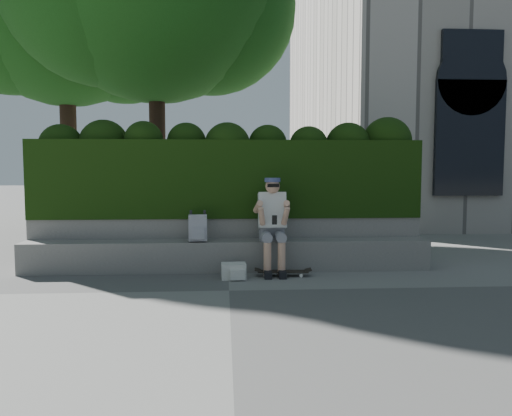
{
  "coord_description": "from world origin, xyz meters",
  "views": [
    {
      "loc": [
        -0.06,
        -6.1,
        1.51
      ],
      "look_at": [
        0.4,
        1.0,
        0.95
      ],
      "focal_mm": 35.0,
      "sensor_mm": 36.0,
      "label": 1
    }
  ],
  "objects": [
    {
      "name": "planter_wall",
      "position": [
        0.0,
        1.73,
        0.38
      ],
      "size": [
        6.0,
        0.5,
        0.75
      ],
      "primitive_type": "cube",
      "color": "gray",
      "rests_on": "ground"
    },
    {
      "name": "bench_ledge",
      "position": [
        0.0,
        1.25,
        0.23
      ],
      "size": [
        6.0,
        0.45,
        0.45
      ],
      "primitive_type": "cube",
      "color": "gray",
      "rests_on": "ground"
    },
    {
      "name": "ground",
      "position": [
        0.0,
        0.0,
        0.0
      ],
      "size": [
        80.0,
        80.0,
        0.0
      ],
      "primitive_type": "plane",
      "color": "slate",
      "rests_on": "ground"
    },
    {
      "name": "skateboard",
      "position": [
        0.77,
        0.79,
        0.06
      ],
      "size": [
        0.72,
        0.23,
        0.07
      ],
      "rotation": [
        0.0,
        0.0,
        -0.07
      ],
      "color": "black",
      "rests_on": "ground"
    },
    {
      "name": "backpack_ground",
      "position": [
        0.07,
        0.67,
        0.11
      ],
      "size": [
        0.34,
        0.25,
        0.22
      ],
      "primitive_type": "cube",
      "rotation": [
        0.0,
        0.0,
        0.04
      ],
      "color": "silver",
      "rests_on": "ground"
    },
    {
      "name": "backpack_plaid",
      "position": [
        -0.44,
        1.15,
        0.65
      ],
      "size": [
        0.27,
        0.16,
        0.39
      ],
      "primitive_type": "cube",
      "rotation": [
        0.0,
        0.0,
        0.05
      ],
      "color": "silver",
      "rests_on": "bench_ledge"
    },
    {
      "name": "person",
      "position": [
        0.64,
        1.07,
        0.75
      ],
      "size": [
        0.4,
        0.76,
        1.38
      ],
      "color": "gray",
      "rests_on": "ground"
    },
    {
      "name": "hedge",
      "position": [
        0.0,
        1.95,
        1.35
      ],
      "size": [
        6.0,
        1.0,
        1.2
      ],
      "primitive_type": "cube",
      "color": "black",
      "rests_on": "planter_wall"
    }
  ]
}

